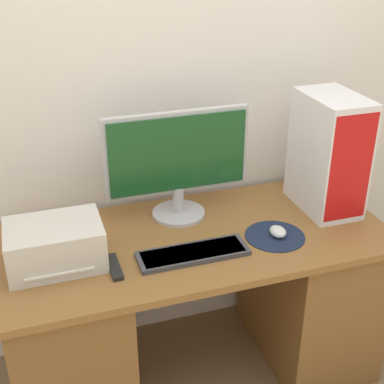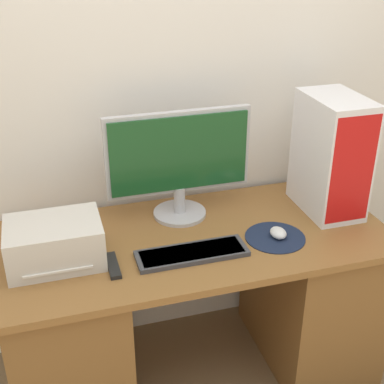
{
  "view_description": "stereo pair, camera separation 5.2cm",
  "coord_description": "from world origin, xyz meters",
  "px_view_note": "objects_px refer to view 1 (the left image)",
  "views": [
    {
      "loc": [
        -0.59,
        -1.37,
        1.84
      ],
      "look_at": [
        -0.02,
        0.34,
        0.92
      ],
      "focal_mm": 50.0,
      "sensor_mm": 36.0,
      "label": 1
    },
    {
      "loc": [
        -0.54,
        -1.38,
        1.84
      ],
      "look_at": [
        -0.02,
        0.34,
        0.92
      ],
      "focal_mm": 50.0,
      "sensor_mm": 36.0,
      "label": 2
    }
  ],
  "objects_px": {
    "monitor": "(178,159)",
    "mouse": "(278,232)",
    "keyboard": "(193,253)",
    "remote_control": "(114,267)",
    "computer_tower": "(329,154)",
    "printer": "(55,245)"
  },
  "relations": [
    {
      "from": "monitor",
      "to": "mouse",
      "type": "bearing_deg",
      "value": -42.21
    },
    {
      "from": "keyboard",
      "to": "mouse",
      "type": "distance_m",
      "value": 0.36
    },
    {
      "from": "monitor",
      "to": "remote_control",
      "type": "distance_m",
      "value": 0.52
    },
    {
      "from": "monitor",
      "to": "keyboard",
      "type": "distance_m",
      "value": 0.4
    },
    {
      "from": "keyboard",
      "to": "mouse",
      "type": "bearing_deg",
      "value": 3.64
    },
    {
      "from": "monitor",
      "to": "keyboard",
      "type": "bearing_deg",
      "value": -96.98
    },
    {
      "from": "monitor",
      "to": "computer_tower",
      "type": "relative_size",
      "value": 1.2
    },
    {
      "from": "monitor",
      "to": "computer_tower",
      "type": "distance_m",
      "value": 0.63
    },
    {
      "from": "mouse",
      "to": "printer",
      "type": "height_order",
      "value": "printer"
    },
    {
      "from": "mouse",
      "to": "printer",
      "type": "distance_m",
      "value": 0.85
    },
    {
      "from": "keyboard",
      "to": "computer_tower",
      "type": "bearing_deg",
      "value": 16.09
    },
    {
      "from": "monitor",
      "to": "printer",
      "type": "bearing_deg",
      "value": -158.2
    },
    {
      "from": "monitor",
      "to": "printer",
      "type": "distance_m",
      "value": 0.59
    },
    {
      "from": "mouse",
      "to": "remote_control",
      "type": "xyz_separation_m",
      "value": [
        -0.65,
        -0.02,
        -0.01
      ]
    },
    {
      "from": "computer_tower",
      "to": "printer",
      "type": "bearing_deg",
      "value": -175.76
    },
    {
      "from": "monitor",
      "to": "printer",
      "type": "height_order",
      "value": "monitor"
    },
    {
      "from": "monitor",
      "to": "remote_control",
      "type": "bearing_deg",
      "value": -137.3
    },
    {
      "from": "keyboard",
      "to": "mouse",
      "type": "relative_size",
      "value": 5.2
    },
    {
      "from": "keyboard",
      "to": "remote_control",
      "type": "distance_m",
      "value": 0.29
    },
    {
      "from": "computer_tower",
      "to": "remote_control",
      "type": "bearing_deg",
      "value": -169.16
    },
    {
      "from": "monitor",
      "to": "keyboard",
      "type": "height_order",
      "value": "monitor"
    },
    {
      "from": "printer",
      "to": "keyboard",
      "type": "bearing_deg",
      "value": -12.23
    }
  ]
}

